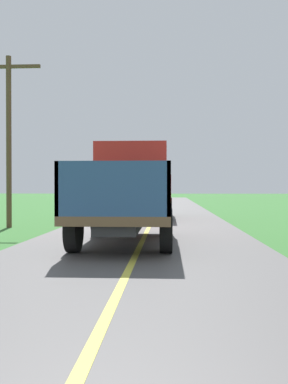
# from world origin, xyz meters

# --- Properties ---
(banana_truck_near) EXTENTS (2.38, 5.82, 2.80)m
(banana_truck_near) POSITION_xyz_m (-0.39, 11.05, 1.47)
(banana_truck_near) COLOR #2D2D30
(banana_truck_near) RESTS_ON road_surface
(banana_truck_far) EXTENTS (2.38, 5.81, 2.80)m
(banana_truck_far) POSITION_xyz_m (-0.32, 20.57, 1.47)
(banana_truck_far) COLOR #2D2D30
(banana_truck_far) RESTS_ON road_surface
(utility_pole_roadside) EXTENTS (2.46, 0.20, 6.57)m
(utility_pole_roadside) POSITION_xyz_m (-5.40, 15.27, 3.63)
(utility_pole_roadside) COLOR brown
(utility_pole_roadside) RESTS_ON ground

